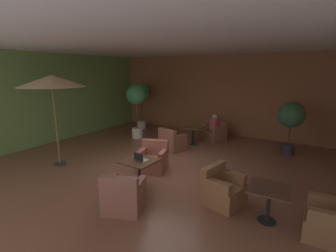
% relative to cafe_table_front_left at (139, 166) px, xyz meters
% --- Properties ---
extents(ground_plane, '(10.65, 10.25, 0.02)m').
position_rel_cafe_table_front_left_xyz_m(ground_plane, '(-0.26, 1.27, -0.57)').
color(ground_plane, brown).
extents(wall_back_brick, '(10.65, 0.08, 3.55)m').
position_rel_cafe_table_front_left_xyz_m(wall_back_brick, '(-0.26, 6.35, 1.22)').
color(wall_back_brick, brown).
rests_on(wall_back_brick, ground_plane).
extents(wall_left_accent, '(0.08, 10.25, 3.55)m').
position_rel_cafe_table_front_left_xyz_m(wall_left_accent, '(-5.54, 1.27, 1.22)').
color(wall_left_accent, '#6A914A').
rests_on(wall_left_accent, ground_plane).
extents(ceiling_slab, '(10.65, 10.25, 0.06)m').
position_rel_cafe_table_front_left_xyz_m(ceiling_slab, '(-0.26, 1.27, 3.02)').
color(ceiling_slab, silver).
rests_on(ceiling_slab, wall_back_brick).
extents(cafe_table_front_left, '(0.81, 0.81, 0.70)m').
position_rel_cafe_table_front_left_xyz_m(cafe_table_front_left, '(0.00, 0.00, 0.00)').
color(cafe_table_front_left, black).
rests_on(cafe_table_front_left, ground_plane).
extents(armchair_front_left_north, '(0.98, 0.96, 0.85)m').
position_rel_cafe_table_front_left_xyz_m(armchair_front_left_north, '(0.41, -1.04, -0.24)').
color(armchair_front_left_north, brown).
rests_on(armchair_front_left_north, ground_plane).
extents(armchair_front_left_east, '(0.96, 0.92, 0.86)m').
position_rel_cafe_table_front_left_xyz_m(armchair_front_left_east, '(-0.33, 1.07, -0.24)').
color(armchair_front_left_east, brown).
rests_on(armchair_front_left_east, ground_plane).
extents(cafe_table_front_right, '(0.72, 0.72, 0.70)m').
position_rel_cafe_table_front_left_xyz_m(cafe_table_front_right, '(-0.51, 4.06, 0.00)').
color(cafe_table_front_right, black).
rests_on(cafe_table_front_right, ground_plane).
extents(armchair_front_right_north, '(0.96, 0.93, 0.84)m').
position_rel_cafe_table_front_left_xyz_m(armchair_front_right_north, '(-0.81, 2.96, -0.25)').
color(armchair_front_right_north, brown).
rests_on(armchair_front_right_north, ground_plane).
extents(armchair_front_right_east, '(1.05, 1.01, 0.81)m').
position_rel_cafe_table_front_left_xyz_m(armchair_front_right_east, '(0.00, 5.07, -0.24)').
color(armchair_front_right_east, brown).
rests_on(armchair_front_right_east, ground_plane).
extents(cafe_table_mid_center, '(0.78, 0.78, 0.70)m').
position_rel_cafe_table_front_left_xyz_m(cafe_table_mid_center, '(3.02, 0.12, -0.00)').
color(cafe_table_mid_center, black).
rests_on(cafe_table_mid_center, ground_plane).
extents(armchair_mid_center_north, '(0.87, 0.92, 0.83)m').
position_rel_cafe_table_front_left_xyz_m(armchair_mid_center_north, '(2.04, 0.32, -0.24)').
color(armchair_mid_center_north, brown).
rests_on(armchair_mid_center_north, ground_plane).
extents(armchair_mid_center_east, '(0.76, 0.78, 0.86)m').
position_rel_cafe_table_front_left_xyz_m(armchair_mid_center_east, '(4.02, 0.16, -0.24)').
color(armchair_mid_center_east, brown).
rests_on(armchair_mid_center_east, ground_plane).
extents(patio_umbrella_tall_red, '(1.91, 1.91, 2.74)m').
position_rel_cafe_table_front_left_xyz_m(patio_umbrella_tall_red, '(-3.03, -0.11, 1.99)').
color(patio_umbrella_tall_red, '#2D2D2D').
rests_on(patio_umbrella_tall_red, ground_plane).
extents(potted_tree_left_corner, '(0.87, 0.87, 1.83)m').
position_rel_cafe_table_front_left_xyz_m(potted_tree_left_corner, '(2.84, 4.68, 0.74)').
color(potted_tree_left_corner, '#322C37').
rests_on(potted_tree_left_corner, ground_plane).
extents(potted_tree_mid_left, '(0.84, 0.84, 2.29)m').
position_rel_cafe_table_front_left_xyz_m(potted_tree_mid_left, '(-3.01, 3.69, 1.08)').
color(potted_tree_mid_left, beige).
rests_on(potted_tree_mid_left, ground_plane).
extents(potted_tree_mid_right, '(0.87, 0.87, 2.24)m').
position_rel_cafe_table_front_left_xyz_m(potted_tree_mid_right, '(-3.97, 5.24, 1.08)').
color(potted_tree_mid_right, silver).
rests_on(potted_tree_mid_right, ground_plane).
extents(patron_blue_shirt, '(0.43, 0.37, 0.66)m').
position_rel_cafe_table_front_left_xyz_m(patron_blue_shirt, '(-0.01, 5.04, 0.17)').
color(patron_blue_shirt, '#AB494E').
rests_on(patron_blue_shirt, ground_plane).
extents(iced_drink_cup, '(0.08, 0.08, 0.11)m').
position_rel_cafe_table_front_left_xyz_m(iced_drink_cup, '(-0.06, 0.09, 0.19)').
color(iced_drink_cup, white).
rests_on(iced_drink_cup, cafe_table_front_left).
extents(open_laptop, '(0.34, 0.27, 0.20)m').
position_rel_cafe_table_front_left_xyz_m(open_laptop, '(0.03, 0.02, 0.19)').
color(open_laptop, '#9EA0A5').
rests_on(open_laptop, cafe_table_front_left).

